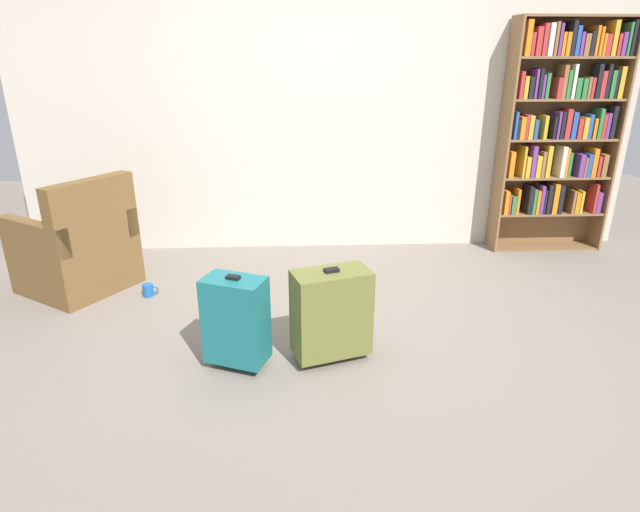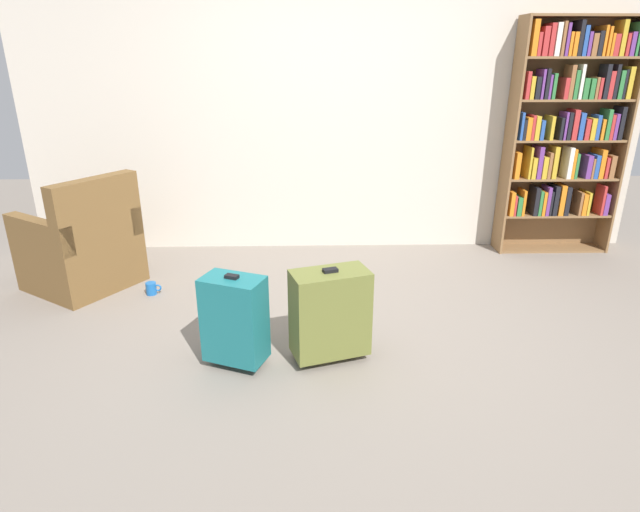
# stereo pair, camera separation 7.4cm
# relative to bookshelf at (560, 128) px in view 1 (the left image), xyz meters

# --- Properties ---
(ground_plane) EXTENTS (9.75, 9.75, 0.00)m
(ground_plane) POSITION_rel_bookshelf_xyz_m (-2.04, -1.70, -1.12)
(ground_plane) COLOR slate
(back_wall) EXTENTS (5.57, 0.10, 2.60)m
(back_wall) POSITION_rel_bookshelf_xyz_m (-2.04, 0.19, 0.18)
(back_wall) COLOR beige
(back_wall) RESTS_ON ground
(bookshelf) EXTENTS (1.02, 0.26, 2.04)m
(bookshelf) POSITION_rel_bookshelf_xyz_m (0.00, 0.00, 0.00)
(bookshelf) COLOR brown
(bookshelf) RESTS_ON ground
(armchair) EXTENTS (0.97, 0.97, 0.90)m
(armchair) POSITION_rel_bookshelf_xyz_m (-4.05, -0.75, -0.81)
(armchair) COLOR brown
(armchair) RESTS_ON ground
(mug) EXTENTS (0.12, 0.08, 0.10)m
(mug) POSITION_rel_bookshelf_xyz_m (-3.50, -0.93, -1.08)
(mug) COLOR #1959A5
(mug) RESTS_ON ground
(suitcase_olive) EXTENTS (0.50, 0.36, 0.59)m
(suitcase_olive) POSITION_rel_bookshelf_xyz_m (-2.16, -1.89, -0.81)
(suitcase_olive) COLOR brown
(suitcase_olive) RESTS_ON ground
(suitcase_teal) EXTENTS (0.40, 0.32, 0.58)m
(suitcase_teal) POSITION_rel_bookshelf_xyz_m (-2.72, -1.94, -0.82)
(suitcase_teal) COLOR #19666B
(suitcase_teal) RESTS_ON ground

